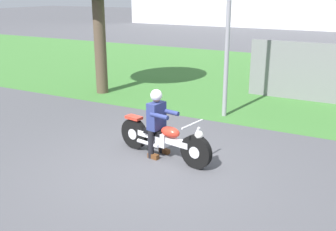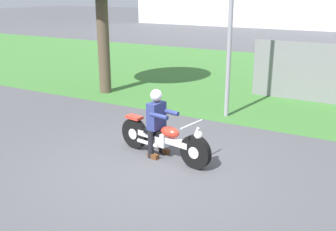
# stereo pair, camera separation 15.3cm
# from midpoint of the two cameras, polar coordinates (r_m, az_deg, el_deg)

# --- Properties ---
(ground) EXTENTS (120.00, 120.00, 0.00)m
(ground) POSITION_cam_midpoint_polar(r_m,az_deg,el_deg) (7.76, -3.48, -7.64)
(ground) COLOR #4C4C51
(grass_verge) EXTENTS (60.00, 12.00, 0.01)m
(grass_verge) POSITION_cam_midpoint_polar(r_m,az_deg,el_deg) (16.07, 14.29, 5.22)
(grass_verge) COLOR #3D7533
(grass_verge) RESTS_ON ground
(motorcycle_lead) EXTENTS (2.28, 0.73, 0.89)m
(motorcycle_lead) POSITION_cam_midpoint_polar(r_m,az_deg,el_deg) (8.10, -1.19, -3.41)
(motorcycle_lead) COLOR black
(motorcycle_lead) RESTS_ON ground
(rider_lead) EXTENTS (0.60, 0.53, 1.42)m
(rider_lead) POSITION_cam_midpoint_polar(r_m,az_deg,el_deg) (8.06, -2.12, -0.32)
(rider_lead) COLOR black
(rider_lead) RESTS_ON ground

